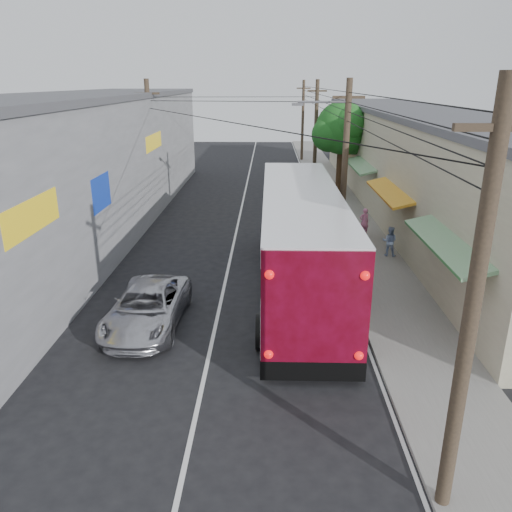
{
  "coord_description": "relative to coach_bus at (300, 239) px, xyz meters",
  "views": [
    {
      "loc": [
        1.76,
        -9.69,
        7.84
      ],
      "look_at": [
        1.34,
        6.82,
        2.05
      ],
      "focal_mm": 35.0,
      "sensor_mm": 36.0,
      "label": 1
    }
  ],
  "objects": [
    {
      "name": "utility_poles",
      "position": [
        0.13,
        11.44,
        2.07
      ],
      "size": [
        11.8,
        45.28,
        8.0
      ],
      "color": "#473828",
      "rests_on": "ground"
    },
    {
      "name": "building_right",
      "position": [
        7.99,
        13.12,
        1.1
      ],
      "size": [
        7.09,
        40.0,
        6.25
      ],
      "color": "#B8B192",
      "rests_on": "ground"
    },
    {
      "name": "coach_bus",
      "position": [
        0.0,
        0.0,
        0.0
      ],
      "size": [
        3.19,
        13.79,
        3.97
      ],
      "rotation": [
        0.0,
        0.0,
        -0.0
      ],
      "color": "white",
      "rests_on": "ground"
    },
    {
      "name": "parked_suv",
      "position": [
        0.8,
        9.12,
        -1.23
      ],
      "size": [
        2.94,
        5.88,
        1.64
      ],
      "primitive_type": "imported",
      "rotation": [
        0.0,
        0.0,
        0.12
      ],
      "color": "gray",
      "rests_on": "ground"
    },
    {
      "name": "pedestrian_near",
      "position": [
        3.81,
        6.9,
        -1.2
      ],
      "size": [
        0.61,
        0.48,
        1.47
      ],
      "primitive_type": "imported",
      "rotation": [
        0.0,
        0.0,
        3.4
      ],
      "color": "pink",
      "rests_on": "sidewalk"
    },
    {
      "name": "parked_car_mid",
      "position": [
        0.93,
        16.2,
        -1.35
      ],
      "size": [
        2.1,
        4.29,
        1.41
      ],
      "primitive_type": "imported",
      "rotation": [
        0.0,
        0.0,
        -0.11
      ],
      "color": "#232227",
      "rests_on": "ground"
    },
    {
      "name": "sidewalk",
      "position": [
        3.5,
        11.12,
        -1.99
      ],
      "size": [
        3.0,
        80.0,
        0.12
      ],
      "primitive_type": "cube",
      "color": "slate",
      "rests_on": "ground"
    },
    {
      "name": "pedestrian_far",
      "position": [
        4.42,
        3.69,
        -1.23
      ],
      "size": [
        0.82,
        0.72,
        1.4
      ],
      "primitive_type": "imported",
      "rotation": [
        0.0,
        0.0,
        2.81
      ],
      "color": "#9CB5E4",
      "rests_on": "sidewalk"
    },
    {
      "name": "street_tree",
      "position": [
        3.87,
        17.13,
        2.62
      ],
      "size": [
        4.4,
        4.0,
        6.6
      ],
      "color": "#3F2B19",
      "rests_on": "ground"
    },
    {
      "name": "building_left",
      "position": [
        -11.5,
        9.11,
        1.6
      ],
      "size": [
        7.2,
        36.0,
        7.25
      ],
      "color": "gray",
      "rests_on": "ground"
    },
    {
      "name": "ground",
      "position": [
        -3.0,
        -8.88,
        -2.05
      ],
      "size": [
        120.0,
        120.0,
        0.0
      ],
      "primitive_type": "plane",
      "color": "black",
      "rests_on": "ground"
    },
    {
      "name": "jeepney",
      "position": [
        -5.27,
        -3.47,
        -1.36
      ],
      "size": [
        2.43,
        5.03,
        1.38
      ],
      "primitive_type": "imported",
      "rotation": [
        0.0,
        0.0,
        -0.03
      ],
      "color": "silver",
      "rests_on": "ground"
    },
    {
      "name": "parked_car_far",
      "position": [
        0.8,
        19.36,
        -1.4
      ],
      "size": [
        1.79,
        4.07,
        1.3
      ],
      "primitive_type": "imported",
      "rotation": [
        0.0,
        0.0,
        -0.11
      ],
      "color": "black",
      "rests_on": "ground"
    }
  ]
}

